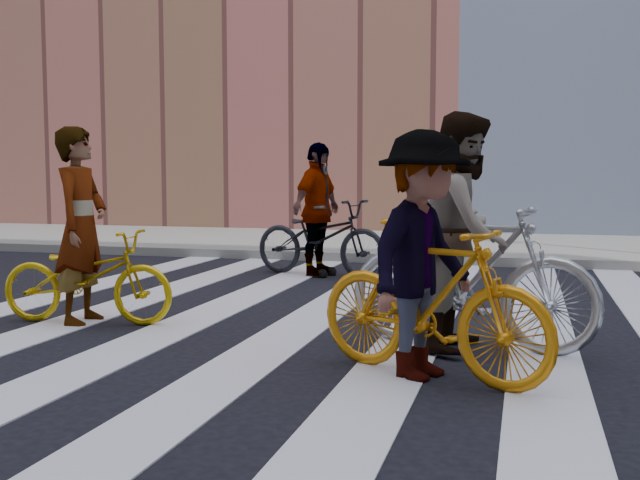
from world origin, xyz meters
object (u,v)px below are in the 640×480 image
at_px(rider_mid, 465,232).
at_px(rider_rear, 317,210).
at_px(rider_left, 81,226).
at_px(bike_silver_mid, 471,274).
at_px(bike_yellow_left, 87,277).
at_px(bike_dark_rear, 320,238).
at_px(bike_yellow_right, 430,300).
at_px(rider_right, 424,255).

relative_size(rider_mid, rider_rear, 1.03).
bearing_deg(rider_left, bike_silver_mid, -97.31).
height_order(rider_mid, rider_rear, rider_mid).
xyz_separation_m(bike_yellow_left, bike_silver_mid, (3.64, -0.11, 0.17)).
relative_size(bike_dark_rear, rider_left, 1.10).
relative_size(bike_dark_rear, rider_rear, 1.10).
distance_m(bike_yellow_right, rider_right, 0.31).
bearing_deg(bike_yellow_left, bike_silver_mid, -97.34).
xyz_separation_m(bike_yellow_right, rider_left, (-3.48, 1.09, 0.38)).
height_order(bike_silver_mid, bike_dark_rear, bike_silver_mid).
xyz_separation_m(rider_left, rider_rear, (1.28, 3.85, -0.00)).
bearing_deg(bike_dark_rear, rider_right, -141.75).
xyz_separation_m(rider_left, rider_mid, (3.64, -0.11, 0.02)).
bearing_deg(rider_left, bike_dark_rear, -24.57).
bearing_deg(rider_rear, bike_silver_mid, -133.45).
distance_m(rider_left, rider_mid, 3.64).
bearing_deg(rider_rear, bike_yellow_right, -140.78).
bearing_deg(bike_yellow_right, bike_silver_mid, 11.92).
bearing_deg(rider_left, bike_yellow_left, -95.55).
relative_size(bike_yellow_left, rider_right, 0.99).
relative_size(bike_dark_rear, rider_mid, 1.07).
bearing_deg(rider_mid, bike_yellow_right, -179.71).
distance_m(bike_yellow_right, bike_dark_rear, 5.39).
distance_m(bike_silver_mid, bike_dark_rear, 4.61).
relative_size(bike_yellow_right, rider_left, 0.99).
height_order(bike_yellow_left, rider_rear, rider_rear).
xyz_separation_m(bike_silver_mid, rider_right, (-0.26, -0.98, 0.25)).
relative_size(bike_silver_mid, bike_yellow_right, 1.11).
height_order(bike_dark_rear, rider_right, rider_right).
distance_m(bike_yellow_right, rider_left, 3.67).
xyz_separation_m(bike_yellow_left, rider_mid, (3.59, -0.11, 0.51)).
relative_size(bike_yellow_left, bike_dark_rear, 0.83).
height_order(bike_yellow_right, rider_right, rider_right).
bearing_deg(bike_silver_mid, bike_yellow_left, 97.79).
xyz_separation_m(bike_dark_rear, rider_mid, (2.31, -3.96, 0.42)).
bearing_deg(rider_mid, bike_yellow_left, 97.77).
xyz_separation_m(bike_silver_mid, bike_dark_rear, (-2.36, 3.96, -0.08)).
height_order(bike_yellow_left, bike_yellow_right, bike_yellow_right).
relative_size(bike_yellow_right, rider_right, 1.07).
xyz_separation_m(rider_mid, rider_rear, (-2.36, 3.96, -0.03)).
xyz_separation_m(bike_yellow_left, rider_rear, (1.23, 3.85, 0.49)).
height_order(bike_silver_mid, bike_yellow_right, bike_silver_mid).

